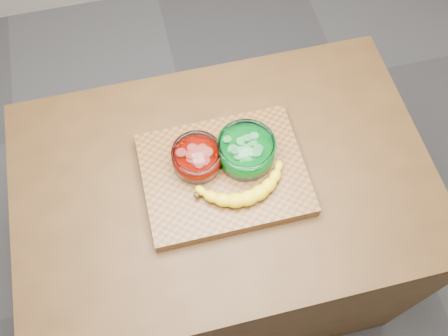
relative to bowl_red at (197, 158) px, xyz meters
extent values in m
plane|color=#55555A|center=(0.07, -0.04, -0.97)|extent=(3.50, 3.50, 0.00)
cube|color=#4B3016|center=(0.07, -0.04, -0.52)|extent=(1.20, 0.80, 0.90)
cube|color=brown|center=(0.07, -0.04, -0.05)|extent=(0.45, 0.35, 0.04)
cylinder|color=white|center=(0.00, 0.00, 0.00)|extent=(0.14, 0.14, 0.06)
cylinder|color=#B60A00|center=(0.00, 0.00, -0.01)|extent=(0.12, 0.12, 0.04)
cylinder|color=#E65448|center=(0.00, 0.00, 0.02)|extent=(0.11, 0.11, 0.02)
cylinder|color=white|center=(0.14, -0.01, 0.01)|extent=(0.16, 0.16, 0.07)
cylinder|color=#00951F|center=(0.14, -0.01, -0.01)|extent=(0.14, 0.14, 0.04)
cylinder|color=#6CE779|center=(0.14, -0.01, 0.02)|extent=(0.13, 0.13, 0.02)
camera|label=1|loc=(-0.08, -0.65, 1.20)|focal=40.00mm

